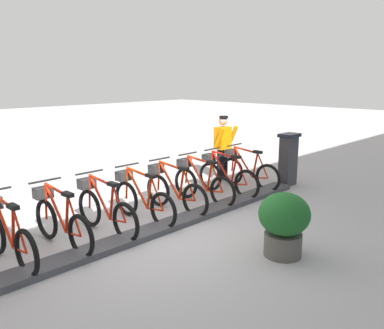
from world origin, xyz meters
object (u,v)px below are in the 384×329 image
at_px(bike_docked_7, 7,235).
at_px(bike_docked_4, 141,199).
at_px(bike_docked_3, 173,190).
at_px(payment_kiosk, 288,158).
at_px(bike_docked_1, 225,176).
at_px(bike_docked_5, 104,209).
at_px(worker_near_rack, 223,145).
at_px(planter_bush, 284,221).
at_px(bike_docked_0, 247,170).
at_px(bike_docked_6, 60,220).
at_px(bike_docked_2, 201,182).

bearing_deg(bike_docked_7, bike_docked_4, -90.00).
bearing_deg(bike_docked_3, payment_kiosk, -99.73).
height_order(payment_kiosk, bike_docked_1, payment_kiosk).
height_order(bike_docked_5, worker_near_rack, worker_near_rack).
bearing_deg(bike_docked_4, bike_docked_5, 90.00).
bearing_deg(bike_docked_5, planter_bush, -153.73).
height_order(bike_docked_4, bike_docked_7, same).
relative_size(bike_docked_0, bike_docked_3, 1.00).
height_order(bike_docked_5, bike_docked_6, same).
distance_m(bike_docked_0, bike_docked_4, 3.24).
distance_m(payment_kiosk, bike_docked_2, 2.60).
xyz_separation_m(payment_kiosk, bike_docked_4, (0.57, 4.14, -0.24)).
relative_size(bike_docked_0, bike_docked_1, 1.00).
bearing_deg(bike_docked_5, bike_docked_1, -90.00).
distance_m(bike_docked_0, bike_docked_5, 4.04).
relative_size(bike_docked_1, bike_docked_5, 1.00).
relative_size(bike_docked_3, bike_docked_5, 1.00).
height_order(bike_docked_2, bike_docked_6, same).
xyz_separation_m(bike_docked_0, bike_docked_2, (0.00, 1.62, 0.00)).
height_order(bike_docked_3, bike_docked_6, same).
bearing_deg(planter_bush, bike_docked_5, 26.27).
relative_size(bike_docked_3, planter_bush, 1.77).
bearing_deg(bike_docked_1, bike_docked_7, 90.00).
relative_size(payment_kiosk, bike_docked_1, 0.74).
bearing_deg(bike_docked_5, bike_docked_7, 90.00).
bearing_deg(bike_docked_3, bike_docked_1, -90.00).
bearing_deg(bike_docked_5, bike_docked_0, -90.00).
bearing_deg(bike_docked_1, worker_near_rack, -47.48).
distance_m(bike_docked_5, bike_docked_7, 1.62).
bearing_deg(bike_docked_3, worker_near_rack, -71.03).
bearing_deg(planter_bush, bike_docked_4, 10.91).
bearing_deg(bike_docked_7, bike_docked_1, -90.00).
relative_size(bike_docked_2, bike_docked_3, 1.00).
bearing_deg(bike_docked_3, planter_bush, 173.84).
xyz_separation_m(bike_docked_0, worker_near_rack, (0.89, -0.16, 0.48)).
bearing_deg(bike_docked_6, bike_docked_1, -90.00).
height_order(payment_kiosk, bike_docked_0, payment_kiosk).
height_order(bike_docked_1, planter_bush, bike_docked_1).
bearing_deg(bike_docked_0, worker_near_rack, -10.29).
height_order(bike_docked_7, planter_bush, bike_docked_7).
xyz_separation_m(bike_docked_3, bike_docked_6, (0.00, 2.43, 0.00)).
bearing_deg(bike_docked_1, planter_bush, 144.65).
height_order(bike_docked_1, bike_docked_2, same).
distance_m(bike_docked_2, bike_docked_6, 3.24).
height_order(payment_kiosk, bike_docked_5, payment_kiosk).
bearing_deg(bike_docked_4, bike_docked_2, -90.00).
distance_m(payment_kiosk, bike_docked_4, 4.19).
bearing_deg(bike_docked_7, planter_bush, -132.40).
bearing_deg(bike_docked_0, bike_docked_3, 90.00).
height_order(bike_docked_6, planter_bush, bike_docked_6).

